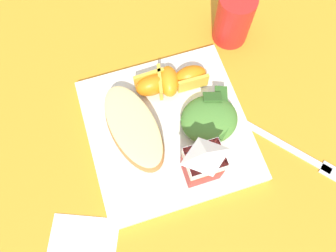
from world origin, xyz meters
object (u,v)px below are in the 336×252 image
object	(u,v)px
white_plate	(168,130)
cheesy_pizza_bread	(134,128)
orange_wedge_middle	(168,81)
metal_fork	(300,154)
milk_carton	(203,162)
drinking_red_cup	(234,19)
paper_napkin	(81,251)
orange_wedge_front	(191,77)
green_salad_pile	(209,119)
orange_wedge_rear	(152,84)

from	to	relation	value
white_plate	cheesy_pizza_bread	xyz separation A→B (m)	(0.06, -0.01, 0.03)
orange_wedge_middle	metal_fork	bearing A→B (deg)	133.94
white_plate	milk_carton	distance (m)	0.12
cheesy_pizza_bread	drinking_red_cup	size ratio (longest dim) A/B	1.72
metal_fork	paper_napkin	bearing A→B (deg)	5.93
metal_fork	orange_wedge_front	bearing A→B (deg)	-52.94
green_salad_pile	metal_fork	xyz separation A→B (m)	(-0.14, 0.10, -0.03)
orange_wedge_front	orange_wedge_middle	distance (m)	0.04
orange_wedge_front	milk_carton	bearing A→B (deg)	76.65
paper_napkin	metal_fork	size ratio (longest dim) A/B	0.71
orange_wedge_front	orange_wedge_middle	world-z (taller)	same
cheesy_pizza_bread	orange_wedge_front	size ratio (longest dim) A/B	3.00
green_salad_pile	paper_napkin	world-z (taller)	green_salad_pile
drinking_red_cup	metal_fork	bearing A→B (deg)	95.56
cheesy_pizza_bread	orange_wedge_middle	distance (m)	0.11
orange_wedge_rear	white_plate	bearing A→B (deg)	93.56
drinking_red_cup	cheesy_pizza_bread	bearing A→B (deg)	31.95
green_salad_pile	orange_wedge_middle	distance (m)	0.10
cheesy_pizza_bread	metal_fork	distance (m)	0.30
white_plate	drinking_red_cup	size ratio (longest dim) A/B	2.66
drinking_red_cup	paper_napkin	bearing A→B (deg)	39.96
orange_wedge_rear	metal_fork	xyz separation A→B (m)	(-0.21, 0.19, -0.03)
orange_wedge_front	paper_napkin	distance (m)	0.35
milk_carton	metal_fork	distance (m)	0.20
green_salad_pile	milk_carton	bearing A→B (deg)	61.20
paper_napkin	drinking_red_cup	size ratio (longest dim) A/B	1.04
white_plate	paper_napkin	size ratio (longest dim) A/B	2.55
orange_wedge_middle	paper_napkin	size ratio (longest dim) A/B	0.60
paper_napkin	drinking_red_cup	xyz separation A→B (m)	(-0.38, -0.32, 0.05)
milk_carton	orange_wedge_front	size ratio (longest dim) A/B	1.82
orange_wedge_rear	paper_napkin	world-z (taller)	orange_wedge_rear
milk_carton	orange_wedge_front	bearing A→B (deg)	-103.35
orange_wedge_rear	paper_napkin	xyz separation A→B (m)	(0.19, 0.24, -0.03)
green_salad_pile	drinking_red_cup	bearing A→B (deg)	-122.65
cheesy_pizza_bread	green_salad_pile	distance (m)	0.13
milk_carton	metal_fork	size ratio (longest dim) A/B	0.71
orange_wedge_rear	metal_fork	bearing A→B (deg)	137.80
cheesy_pizza_bread	paper_napkin	size ratio (longest dim) A/B	1.65
green_salad_pile	drinking_red_cup	world-z (taller)	drinking_red_cup
drinking_red_cup	green_salad_pile	bearing A→B (deg)	57.35
cheesy_pizza_bread	orange_wedge_rear	xyz separation A→B (m)	(-0.05, -0.07, 0.00)
cheesy_pizza_bread	drinking_red_cup	xyz separation A→B (m)	(-0.24, -0.15, 0.02)
white_plate	orange_wedge_rear	size ratio (longest dim) A/B	4.57
white_plate	drinking_red_cup	bearing A→B (deg)	-138.48
drinking_red_cup	orange_wedge_front	bearing A→B (deg)	36.79
green_salad_pile	milk_carton	xyz separation A→B (m)	(0.04, 0.08, 0.04)
milk_carton	metal_fork	world-z (taller)	milk_carton
milk_carton	orange_wedge_middle	world-z (taller)	milk_carton
metal_fork	drinking_red_cup	size ratio (longest dim) A/B	1.48
white_plate	paper_napkin	world-z (taller)	white_plate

